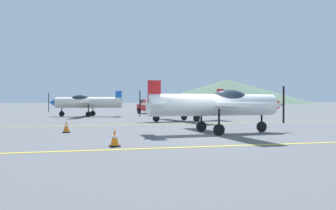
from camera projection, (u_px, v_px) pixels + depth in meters
The scene contains 10 objects.
ground_plane at pixel (206, 135), 15.58m from camera, with size 400.00×400.00×0.00m, color #54565B.
apron_line_near at pixel (242, 145), 12.07m from camera, with size 80.00×0.16×0.01m, color yellow.
apron_line_far at pixel (166, 124), 22.74m from camera, with size 80.00×0.16×0.01m, color yellow.
airplane_near at pixel (219, 104), 16.53m from camera, with size 7.02×8.08×2.42m.
airplane_mid at pixel (185, 103), 26.32m from camera, with size 7.07×8.09×2.42m.
airplane_far at pixel (86, 102), 33.63m from camera, with size 7.08×8.05×2.42m.
car_sedan at pixel (151, 106), 40.80m from camera, with size 2.77×4.60×1.62m.
traffic_cone_front at pixel (66, 127), 16.92m from camera, with size 0.36×0.36×0.59m.
traffic_cone_side at pixel (115, 138), 11.80m from camera, with size 0.36×0.36×0.59m.
hill_centerleft at pixel (227, 91), 171.75m from camera, with size 79.13×79.13×11.61m, color #4C6651.
Camera 1 is at (-5.37, -14.70, 1.55)m, focal length 37.98 mm.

